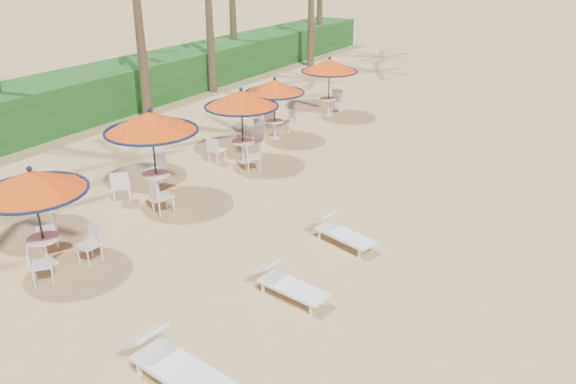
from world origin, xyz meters
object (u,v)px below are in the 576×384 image
at_px(lounger_near, 173,363).
at_px(lounger_mid, 286,283).
at_px(station_0, 37,194).
at_px(station_3, 274,94).
at_px(station_4, 330,71).
at_px(station_2, 242,108).
at_px(lounger_far, 340,231).
at_px(station_1, 150,133).

distance_m(lounger_near, lounger_mid, 3.08).
height_order(station_0, lounger_near, station_0).
height_order(station_0, station_3, station_0).
distance_m(station_0, station_4, 14.15).
bearing_deg(station_4, station_2, -87.76).
distance_m(lounger_mid, lounger_far, 2.58).
bearing_deg(station_0, lounger_mid, 19.05).
bearing_deg(station_0, lounger_far, 40.78).
distance_m(station_3, lounger_mid, 10.40).
xyz_separation_m(station_0, station_1, (-0.49, 3.89, 0.20)).
distance_m(station_1, lounger_far, 5.80).
bearing_deg(lounger_mid, lounger_near, -87.48).
distance_m(station_0, station_2, 7.58).
relative_size(station_4, lounger_near, 1.08).
relative_size(station_4, lounger_mid, 1.35).
bearing_deg(station_2, station_0, -88.97).
height_order(station_4, lounger_near, station_4).
relative_size(station_1, lounger_near, 1.18).
distance_m(station_0, lounger_far, 6.82).
bearing_deg(lounger_mid, lounger_far, 99.45).
distance_m(station_0, station_1, 3.93).
xyz_separation_m(station_0, lounger_mid, (5.14, 1.77, -1.45)).
bearing_deg(station_0, station_3, 93.72).
xyz_separation_m(station_1, station_4, (0.10, 10.25, -0.08)).
relative_size(station_2, lounger_mid, 1.38).
relative_size(station_2, lounger_far, 1.34).
height_order(station_2, lounger_far, station_2).
height_order(station_3, lounger_far, station_3).
xyz_separation_m(lounger_near, lounger_far, (0.17, 5.65, -0.07)).
distance_m(station_2, lounger_mid, 8.00).
relative_size(station_0, station_2, 0.95).
bearing_deg(station_3, lounger_mid, -55.70).
xyz_separation_m(station_4, lounger_near, (5.27, -15.44, -1.50)).
bearing_deg(lounger_far, lounger_mid, -72.91).
relative_size(station_2, lounger_near, 1.11).
distance_m(station_1, lounger_mid, 6.24).
xyz_separation_m(station_2, lounger_near, (5.01, -8.88, -1.46)).
distance_m(station_0, station_3, 10.31).
height_order(station_0, lounger_far, station_0).
distance_m(station_3, lounger_near, 12.91).
height_order(lounger_near, lounger_far, lounger_near).
height_order(station_1, station_3, station_1).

